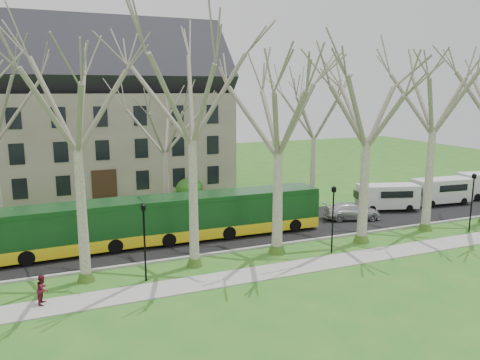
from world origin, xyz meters
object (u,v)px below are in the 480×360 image
bus_lead (36,233)px  van_a (387,197)px  bus_follow (231,212)px  van_b (441,191)px  pedestrian_b (43,289)px  sedan (352,211)px

bus_lead → van_a: size_ratio=2.52×
bus_follow → van_a: (14.96, 1.21, -0.49)m
bus_lead → bus_follow: bearing=-2.3°
bus_follow → van_b: 20.97m
van_a → pedestrian_b: van_a is taller
sedan → van_b: size_ratio=0.84×
sedan → van_b: (10.52, 1.10, 0.52)m
van_a → bus_follow: bearing=-158.4°
pedestrian_b → van_b: bearing=-57.8°
bus_follow → pedestrian_b: (-12.61, -7.01, -0.87)m
bus_lead → van_b: (33.88, 1.08, -0.43)m
bus_follow → pedestrian_b: 14.45m
van_b → pedestrian_b: (-33.55, -8.07, -0.45)m
van_a → pedestrian_b: size_ratio=3.49×
bus_follow → van_a: 15.02m
bus_follow → van_b: bus_follow is taller
bus_follow → pedestrian_b: size_ratio=8.77×
bus_lead → sedan: size_ratio=2.84×
van_a → van_b: size_ratio=0.95×
pedestrian_b → sedan: bearing=-54.5°
sedan → van_b: van_b is taller
van_b → van_a: bearing=-176.1°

